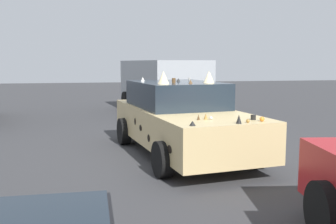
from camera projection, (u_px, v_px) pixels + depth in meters
ground_plane at (182, 154)px, 8.11m from camera, size 60.00×60.00×0.00m
art_car_decorated at (181, 118)px, 8.10m from camera, size 4.74×2.48×1.74m
parked_van_row_back_center at (162, 83)px, 14.81m from camera, size 5.22×2.83×1.97m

